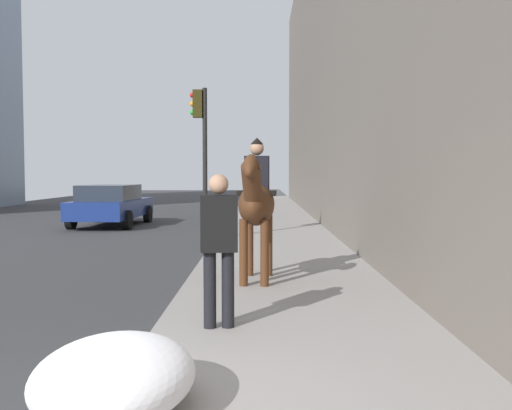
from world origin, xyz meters
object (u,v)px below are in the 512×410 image
mounted_horse_near (256,202)px  pedestrian_greeting (219,240)px  traffic_light_near_curb (202,140)px  car_near_lane (111,204)px

mounted_horse_near → pedestrian_greeting: bearing=-3.5°
pedestrian_greeting → traffic_light_near_curb: 8.70m
pedestrian_greeting → car_near_lane: 14.57m
mounted_horse_near → traffic_light_near_curb: (5.75, 1.44, 1.30)m
mounted_horse_near → car_near_lane: mounted_horse_near is taller
mounted_horse_near → car_near_lane: 12.18m
pedestrian_greeting → mounted_horse_near: bearing=-15.4°
pedestrian_greeting → traffic_light_near_curb: traffic_light_near_curb is taller
pedestrian_greeting → traffic_light_near_curb: (8.49, 1.05, 1.58)m
car_near_lane → traffic_light_near_curb: bearing=-142.5°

